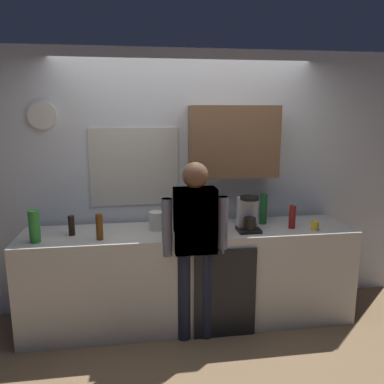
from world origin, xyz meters
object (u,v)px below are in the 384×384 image
Objects in this scene: bottle_amber_beer at (99,227)px; person_at_sink at (195,237)px; bottle_red_vinegar at (292,217)px; storage_canister at (156,221)px; person_guest at (195,237)px; mixing_bowl at (175,233)px; bottle_clear_soda at (34,226)px; cup_yellow_cup at (315,226)px; coffee_maker at (248,215)px; bottle_green_wine at (263,209)px; bottle_dark_sauce at (71,225)px.

person_at_sink is (0.81, -0.13, -0.09)m from bottle_amber_beer.
bottle_red_vinegar is 1.28m from storage_canister.
bottle_amber_beer is at bearing 5.78° from person_guest.
mixing_bowl is at bearing -13.74° from person_guest.
bottle_amber_beer is at bearing 176.06° from mixing_bowl.
bottle_clear_soda is 1.06m from storage_canister.
mixing_bowl is (-1.31, -0.03, -0.00)m from cup_yellow_cup.
bottle_green_wine is at bearing 42.51° from coffee_maker.
bottle_green_wine is 1.76× the size of storage_canister.
mixing_bowl is 0.14× the size of person_guest.
cup_yellow_cup is at bearing -0.40° from bottle_amber_beer.
storage_canister is (-1.27, 0.15, -0.02)m from bottle_red_vinegar.
bottle_dark_sauce is at bearing 167.24° from mixing_bowl.
bottle_red_vinegar is 2.59× the size of cup_yellow_cup.
bottle_green_wine is 1.36× the size of mixing_bowl.
mixing_bowl is (0.91, -0.21, -0.05)m from bottle_dark_sauce.
person_at_sink is (-0.96, -0.20, -0.09)m from bottle_red_vinegar.
bottle_red_vinegar is 0.79× the size of bottle_clear_soda.
bottle_dark_sauce is 2.12× the size of cup_yellow_cup.
person_guest is at bearing -159.43° from coffee_maker.
coffee_maker is at bearing -144.34° from person_guest.
person_at_sink reaches higher than mixing_bowl.
bottle_clear_soda reaches higher than bottle_amber_beer.
person_at_sink is at bearing -9.31° from bottle_amber_beer.
person_at_sink reaches higher than storage_canister.
cup_yellow_cup is at bearing 1.36° from mixing_bowl.
bottle_clear_soda is 3.29× the size of cup_yellow_cup.
mixing_bowl is at bearing -170.97° from coffee_maker.
coffee_maker is at bearing -10.63° from storage_canister.
person_at_sink is at bearing -0.00° from person_guest.
bottle_dark_sauce is 1.11m from person_at_sink.
bottle_green_wine is 3.53× the size of cup_yellow_cup.
bottle_dark_sauce is (-0.26, 0.16, -0.03)m from bottle_amber_beer.
bottle_clear_soda reaches higher than mixing_bowl.
storage_canister reaches higher than cup_yellow_cup.
mixing_bowl is (1.19, -0.06, -0.10)m from bottle_clear_soda.
mixing_bowl is at bearing -161.35° from bottle_green_wine.
person_at_sink reaches higher than cup_yellow_cup.
bottle_green_wine reaches higher than bottle_red_vinegar.
person_guest reaches higher than bottle_green_wine.
bottle_amber_beer is 0.77× the size of bottle_green_wine.
person_guest is at bearing -15.38° from bottle_dark_sauce.
bottle_red_vinegar is at bearing 1.44° from bottle_clear_soda.
bottle_amber_beer is 2.71× the size of cup_yellow_cup.
bottle_amber_beer is 1.77m from bottle_red_vinegar.
person_guest reaches higher than bottle_red_vinegar.
mixing_bowl is at bearing -2.76° from bottle_clear_soda.
mixing_bowl is 0.14× the size of person_at_sink.
bottle_amber_beer is 0.66m from mixing_bowl.
bottle_amber_beer is 0.83m from person_guest.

